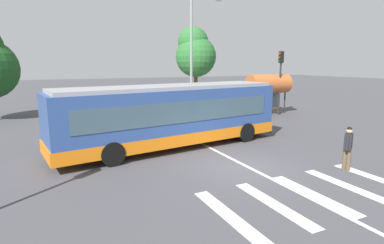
% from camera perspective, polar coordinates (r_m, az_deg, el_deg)
% --- Properties ---
extents(ground_plane, '(160.00, 160.00, 0.00)m').
position_cam_1_polar(ground_plane, '(12.59, 9.04, -8.22)').
color(ground_plane, '#47474C').
extents(city_transit_bus, '(11.80, 4.10, 3.06)m').
position_cam_1_polar(city_transit_bus, '(14.97, -3.81, 1.21)').
color(city_transit_bus, black).
rests_on(city_transit_bus, ground_plane).
extents(pedestrian_crossing_street, '(0.51, 0.43, 1.72)m').
position_cam_1_polar(pedestrian_crossing_street, '(13.22, 26.99, -3.98)').
color(pedestrian_crossing_street, brown).
rests_on(pedestrian_crossing_street, ground_plane).
extents(parked_car_red, '(1.94, 4.53, 1.35)m').
position_cam_1_polar(parked_car_red, '(25.10, -14.50, 2.85)').
color(parked_car_red, black).
rests_on(parked_car_red, ground_plane).
extents(parked_car_teal, '(1.95, 4.54, 1.35)m').
position_cam_1_polar(parked_car_teal, '(25.79, -8.48, 3.28)').
color(parked_car_teal, black).
rests_on(parked_car_teal, ground_plane).
extents(parked_car_white, '(2.03, 4.58, 1.35)m').
position_cam_1_polar(parked_car_white, '(26.19, -2.59, 3.50)').
color(parked_car_white, black).
rests_on(parked_car_white, ground_plane).
extents(parked_car_champagne, '(2.15, 4.62, 1.35)m').
position_cam_1_polar(parked_car_champagne, '(27.47, 2.38, 3.84)').
color(parked_car_champagne, black).
rests_on(parked_car_champagne, ground_plane).
extents(traffic_light_far_corner, '(0.33, 0.32, 5.04)m').
position_cam_1_polar(traffic_light_far_corner, '(25.69, 16.09, 8.77)').
color(traffic_light_far_corner, '#28282B').
rests_on(traffic_light_far_corner, ground_plane).
extents(bus_stop_shelter, '(3.69, 1.54, 3.25)m').
position_cam_1_polar(bus_stop_shelter, '(25.72, 14.01, 6.76)').
color(bus_stop_shelter, '#28282B').
rests_on(bus_stop_shelter, ground_plane).
extents(twin_arm_street_lamp, '(5.33, 0.32, 9.23)m').
position_cam_1_polar(twin_arm_street_lamp, '(24.23, -0.13, 14.66)').
color(twin_arm_street_lamp, '#939399').
rests_on(twin_arm_street_lamp, ground_plane).
extents(background_tree_right, '(3.89, 3.89, 7.57)m').
position_cam_1_polar(background_tree_right, '(30.10, 0.55, 12.79)').
color(background_tree_right, brown).
rests_on(background_tree_right, ground_plane).
extents(crosswalk_painted_stripes, '(6.74, 3.35, 0.01)m').
position_cam_1_polar(crosswalk_painted_stripes, '(10.67, 21.55, -12.39)').
color(crosswalk_painted_stripes, silver).
rests_on(crosswalk_painted_stripes, ground_plane).
extents(lane_center_line, '(0.16, 24.00, 0.01)m').
position_cam_1_polar(lane_center_line, '(14.32, 5.32, -5.77)').
color(lane_center_line, silver).
rests_on(lane_center_line, ground_plane).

